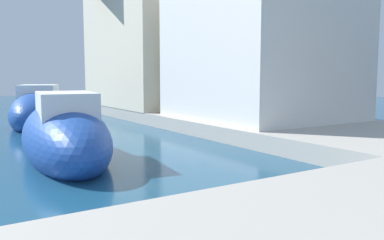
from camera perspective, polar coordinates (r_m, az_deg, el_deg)
quay_promenade at (r=6.80m, az=-15.71°, el=-9.88°), size 44.00×32.00×0.50m
moored_boat_1 at (r=10.92m, az=-17.60°, el=-2.14°), size 2.92×6.60×2.13m
moored_boat_7 at (r=18.50m, az=-21.01°, el=1.12°), size 3.88×5.96×2.14m
waterfront_building_main at (r=15.90m, az=9.91°, el=14.98°), size 5.86×6.43×7.97m
waterfront_building_annex at (r=22.48m, az=-4.37°, el=11.43°), size 6.41×8.51×7.15m
quayside_tree at (r=16.04m, az=10.05°, el=10.97°), size 2.71×2.71×4.31m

